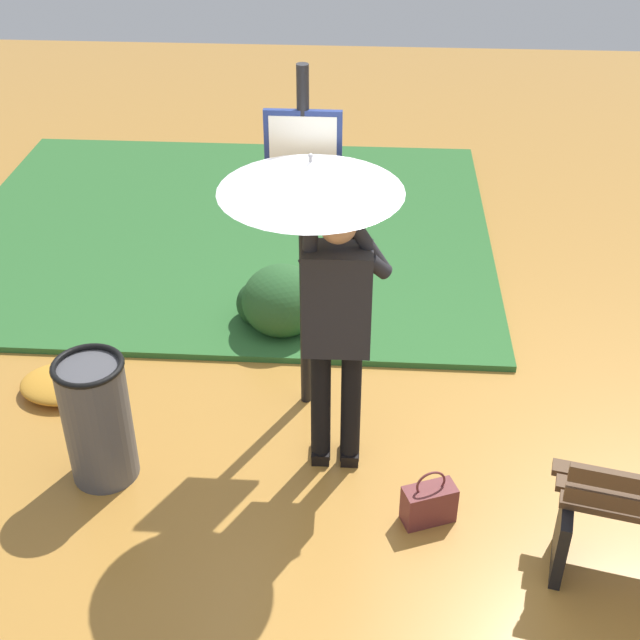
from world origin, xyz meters
TOP-DOWN VIEW (x-y plane):
  - ground_plane at (0.00, 0.00)m, footprint 18.00×18.00m
  - grass_verge at (1.35, -2.96)m, footprint 4.80×4.00m
  - person_with_umbrella at (0.27, 0.03)m, footprint 0.96×0.96m
  - info_sign_post at (0.42, -0.55)m, footprint 0.44×0.07m
  - handbag at (-0.36, 0.49)m, footprint 0.33×0.24m
  - trash_bin at (1.59, 0.23)m, footprint 0.42×0.42m
  - shrub_cluster at (0.70, -1.40)m, footprint 0.66×0.60m
  - leaf_pile_near_person at (2.09, -0.54)m, footprint 0.59×0.47m

SIDE VIEW (x-z plane):
  - ground_plane at x=0.00m, z-range 0.00..0.00m
  - grass_verge at x=1.35m, z-range 0.00..0.05m
  - leaf_pile_near_person at x=2.09m, z-range 0.00..0.13m
  - handbag at x=-0.36m, z-range -0.06..0.31m
  - shrub_cluster at x=0.70m, z-range -0.02..0.52m
  - trash_bin at x=1.59m, z-range 0.00..0.84m
  - info_sign_post at x=0.42m, z-range 0.29..2.59m
  - person_with_umbrella at x=0.27m, z-range 0.53..2.57m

